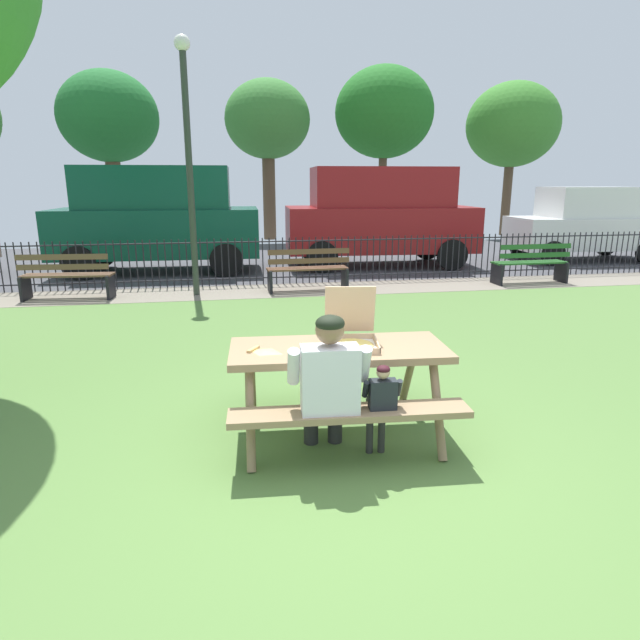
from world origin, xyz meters
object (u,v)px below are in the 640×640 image
(child_at_table, at_px, (380,402))
(parked_car_right, at_px, (380,215))
(parked_car_far_right, at_px, (584,223))
(park_bench_left, at_px, (67,277))
(park_bench_right, at_px, (531,264))
(lamp_post_walkway, at_px, (188,145))
(far_tree_center, at_px, (268,121))
(far_tree_right, at_px, (513,125))
(pizza_slice_on_table, at_px, (263,351))
(park_bench_center, at_px, (308,270))
(picnic_table_foreground, at_px, (338,366))
(adult_at_table, at_px, (328,382))
(parked_car_center, at_px, (157,217))
(far_tree_midright, at_px, (384,113))
(pizza_box_open, at_px, (351,334))
(far_tree_midleft, at_px, (109,119))

(child_at_table, xyz_separation_m, parked_car_right, (2.79, 9.70, 0.81))
(parked_car_far_right, bearing_deg, park_bench_left, -166.71)
(park_bench_right, relative_size, parked_car_right, 0.33)
(lamp_post_walkway, xyz_separation_m, far_tree_center, (2.27, 10.18, 1.49))
(park_bench_right, relative_size, far_tree_right, 0.27)
(pizza_slice_on_table, bearing_deg, park_bench_center, 78.02)
(park_bench_right, relative_size, far_tree_center, 0.28)
(picnic_table_foreground, bearing_deg, park_bench_left, 121.49)
(park_bench_center, bearing_deg, adult_at_table, -97.42)
(parked_car_center, bearing_deg, far_tree_midright, 43.45)
(far_tree_midright, bearing_deg, parked_car_far_right, -63.28)
(adult_at_table, distance_m, far_tree_center, 17.25)
(picnic_table_foreground, xyz_separation_m, far_tree_center, (0.80, 16.36, 3.64))
(picnic_table_foreground, xyz_separation_m, parked_car_far_right, (8.79, 9.15, 0.41))
(parked_car_center, bearing_deg, parked_car_right, -0.00)
(park_bench_right, xyz_separation_m, parked_car_far_right, (3.31, 2.97, 0.59))
(far_tree_center, bearing_deg, park_bench_right, -65.29)
(pizza_slice_on_table, relative_size, child_at_table, 0.36)
(adult_at_table, bearing_deg, parked_car_center, 103.26)
(park_bench_right, xyz_separation_m, lamp_post_walkway, (-6.96, 0.00, 2.33))
(picnic_table_foreground, relative_size, adult_at_table, 1.59)
(picnic_table_foreground, distance_m, child_at_table, 0.60)
(pizza_box_open, distance_m, parked_car_center, 9.48)
(adult_at_table, bearing_deg, park_bench_right, 49.68)
(pizza_box_open, relative_size, park_bench_left, 0.34)
(pizza_slice_on_table, xyz_separation_m, far_tree_center, (1.43, 16.39, 3.46))
(pizza_slice_on_table, bearing_deg, far_tree_center, 85.03)
(far_tree_midright, relative_size, far_tree_right, 1.07)
(parked_car_far_right, bearing_deg, parked_car_right, -180.00)
(pizza_box_open, distance_m, park_bench_left, 7.30)
(child_at_table, relative_size, park_bench_right, 0.50)
(pizza_box_open, bearing_deg, park_bench_center, 84.66)
(child_at_table, bearing_deg, park_bench_right, 51.93)
(child_at_table, distance_m, lamp_post_walkway, 7.29)
(picnic_table_foreground, xyz_separation_m, parked_car_right, (3.00, 9.15, 0.71))
(adult_at_table, distance_m, far_tree_midright, 18.11)
(pizza_slice_on_table, bearing_deg, far_tree_right, 56.11)
(parked_car_right, bearing_deg, park_bench_right, -50.16)
(lamp_post_walkway, bearing_deg, park_bench_center, -0.02)
(pizza_slice_on_table, height_order, park_bench_center, park_bench_center)
(pizza_box_open, distance_m, pizza_slice_on_table, 0.75)
(pizza_slice_on_table, xyz_separation_m, park_bench_right, (6.11, 6.21, -0.36))
(adult_at_table, bearing_deg, pizza_box_open, 60.57)
(lamp_post_walkway, bearing_deg, park_bench_right, -0.01)
(pizza_slice_on_table, height_order, far_tree_midleft, far_tree_midleft)
(lamp_post_walkway, height_order, parked_car_center, lamp_post_walkway)
(lamp_post_walkway, distance_m, far_tree_midright, 12.29)
(picnic_table_foreground, xyz_separation_m, far_tree_midleft, (-4.67, 16.36, 3.63))
(adult_at_table, bearing_deg, far_tree_midleft, 104.92)
(park_bench_right, relative_size, parked_car_far_right, 0.40)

